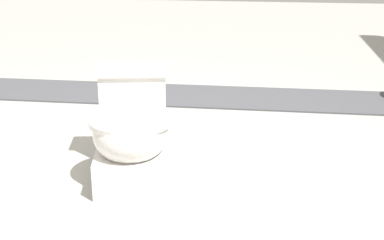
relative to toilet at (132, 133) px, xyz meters
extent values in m
plane|color=#A8A59E|center=(-0.18, 0.14, -0.22)|extent=(14.00, 14.00, 0.00)
cube|color=#4C4C51|center=(-1.37, 0.64, -0.21)|extent=(0.56, 8.00, 0.01)
cube|color=white|center=(0.00, 0.00, -0.14)|extent=(0.65, 0.44, 0.17)
ellipsoid|color=white|center=(0.09, 0.02, 0.04)|extent=(0.50, 0.43, 0.28)
cylinder|color=white|center=(0.09, 0.02, 0.10)|extent=(0.45, 0.45, 0.03)
cube|color=white|center=(-0.21, -0.04, 0.10)|extent=(0.24, 0.37, 0.30)
cube|color=white|center=(-0.21, -0.04, 0.27)|extent=(0.27, 0.40, 0.04)
cylinder|color=silver|center=(-0.22, 0.04, 0.29)|extent=(0.02, 0.02, 0.01)
camera|label=1|loc=(2.41, 0.61, 0.94)|focal=50.00mm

